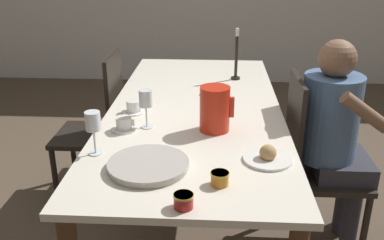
{
  "coord_description": "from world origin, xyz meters",
  "views": [
    {
      "loc": [
        0.11,
        -2.2,
        1.6
      ],
      "look_at": [
        0.0,
        -0.31,
        0.83
      ],
      "focal_mm": 40.0,
      "sensor_mm": 36.0,
      "label": 1
    }
  ],
  "objects_px": {
    "red_pitcher": "(215,109)",
    "candlestick_tall": "(236,60)",
    "serving_tray": "(148,165)",
    "chair_person_side": "(313,162)",
    "jam_jar_red": "(183,200)",
    "teacup_near_person": "(124,124)",
    "bread_plate": "(268,157)",
    "wine_glass_water": "(146,100)",
    "teacup_across": "(134,107)",
    "wine_glass_juice": "(93,124)",
    "chair_opposite": "(99,125)",
    "person_seated": "(335,131)",
    "jam_jar_amber": "(220,178)"
  },
  "relations": [
    {
      "from": "wine_glass_water",
      "to": "chair_opposite",
      "type": "bearing_deg",
      "value": 123.87
    },
    {
      "from": "chair_person_side",
      "to": "bread_plate",
      "type": "distance_m",
      "value": 0.66
    },
    {
      "from": "teacup_near_person",
      "to": "candlestick_tall",
      "type": "distance_m",
      "value": 1.05
    },
    {
      "from": "bread_plate",
      "to": "person_seated",
      "type": "bearing_deg",
      "value": 51.06
    },
    {
      "from": "wine_glass_juice",
      "to": "bread_plate",
      "type": "height_order",
      "value": "wine_glass_juice"
    },
    {
      "from": "wine_glass_juice",
      "to": "teacup_near_person",
      "type": "bearing_deg",
      "value": 74.82
    },
    {
      "from": "serving_tray",
      "to": "candlestick_tall",
      "type": "height_order",
      "value": "candlestick_tall"
    },
    {
      "from": "serving_tray",
      "to": "candlestick_tall",
      "type": "bearing_deg",
      "value": 72.58
    },
    {
      "from": "person_seated",
      "to": "wine_glass_water",
      "type": "bearing_deg",
      "value": -78.86
    },
    {
      "from": "red_pitcher",
      "to": "serving_tray",
      "type": "distance_m",
      "value": 0.49
    },
    {
      "from": "red_pitcher",
      "to": "bread_plate",
      "type": "xyz_separation_m",
      "value": [
        0.22,
        -0.3,
        -0.09
      ]
    },
    {
      "from": "chair_opposite",
      "to": "candlestick_tall",
      "type": "bearing_deg",
      "value": -76.92
    },
    {
      "from": "red_pitcher",
      "to": "candlestick_tall",
      "type": "distance_m",
      "value": 0.86
    },
    {
      "from": "chair_person_side",
      "to": "serving_tray",
      "type": "bearing_deg",
      "value": -52.82
    },
    {
      "from": "teacup_across",
      "to": "bread_plate",
      "type": "bearing_deg",
      "value": -38.23
    },
    {
      "from": "person_seated",
      "to": "bread_plate",
      "type": "xyz_separation_m",
      "value": [
        -0.41,
        -0.51,
        0.1
      ]
    },
    {
      "from": "person_seated",
      "to": "candlestick_tall",
      "type": "relative_size",
      "value": 3.5
    },
    {
      "from": "chair_opposite",
      "to": "red_pitcher",
      "type": "relative_size",
      "value": 4.52
    },
    {
      "from": "bread_plate",
      "to": "teacup_near_person",
      "type": "bearing_deg",
      "value": 156.88
    },
    {
      "from": "chair_opposite",
      "to": "teacup_near_person",
      "type": "relative_size",
      "value": 7.66
    },
    {
      "from": "red_pitcher",
      "to": "bread_plate",
      "type": "distance_m",
      "value": 0.39
    },
    {
      "from": "wine_glass_juice",
      "to": "jam_jar_amber",
      "type": "distance_m",
      "value": 0.59
    },
    {
      "from": "wine_glass_juice",
      "to": "jam_jar_red",
      "type": "xyz_separation_m",
      "value": [
        0.41,
        -0.38,
        -0.11
      ]
    },
    {
      "from": "serving_tray",
      "to": "jam_jar_amber",
      "type": "height_order",
      "value": "jam_jar_amber"
    },
    {
      "from": "serving_tray",
      "to": "red_pitcher",
      "type": "bearing_deg",
      "value": 56.98
    },
    {
      "from": "teacup_across",
      "to": "jam_jar_red",
      "type": "xyz_separation_m",
      "value": [
        0.33,
        -0.87,
        0.0
      ]
    },
    {
      "from": "candlestick_tall",
      "to": "wine_glass_water",
      "type": "bearing_deg",
      "value": -118.94
    },
    {
      "from": "red_pitcher",
      "to": "bread_plate",
      "type": "bearing_deg",
      "value": -53.68
    },
    {
      "from": "chair_person_side",
      "to": "bread_plate",
      "type": "relative_size",
      "value": 4.82
    },
    {
      "from": "wine_glass_juice",
      "to": "candlestick_tall",
      "type": "height_order",
      "value": "candlestick_tall"
    },
    {
      "from": "person_seated",
      "to": "serving_tray",
      "type": "distance_m",
      "value": 1.08
    },
    {
      "from": "chair_person_side",
      "to": "jam_jar_red",
      "type": "relative_size",
      "value": 13.88
    },
    {
      "from": "jam_jar_amber",
      "to": "candlestick_tall",
      "type": "bearing_deg",
      "value": 85.4
    },
    {
      "from": "teacup_across",
      "to": "jam_jar_red",
      "type": "height_order",
      "value": "teacup_across"
    },
    {
      "from": "teacup_near_person",
      "to": "red_pitcher",
      "type": "bearing_deg",
      "value": 2.95
    },
    {
      "from": "red_pitcher",
      "to": "person_seated",
      "type": "bearing_deg",
      "value": 17.95
    },
    {
      "from": "chair_opposite",
      "to": "jam_jar_red",
      "type": "relative_size",
      "value": 13.88
    },
    {
      "from": "chair_opposite",
      "to": "person_seated",
      "type": "distance_m",
      "value": 1.47
    },
    {
      "from": "teacup_near_person",
      "to": "teacup_across",
      "type": "xyz_separation_m",
      "value": [
        0.0,
        0.23,
        0.0
      ]
    },
    {
      "from": "wine_glass_water",
      "to": "serving_tray",
      "type": "relative_size",
      "value": 0.58
    },
    {
      "from": "wine_glass_juice",
      "to": "jam_jar_red",
      "type": "distance_m",
      "value": 0.57
    },
    {
      "from": "wine_glass_juice",
      "to": "teacup_across",
      "type": "bearing_deg",
      "value": 81.5
    },
    {
      "from": "chair_person_side",
      "to": "jam_jar_red",
      "type": "distance_m",
      "value": 1.12
    },
    {
      "from": "candlestick_tall",
      "to": "jam_jar_amber",
      "type": "bearing_deg",
      "value": -94.6
    },
    {
      "from": "person_seated",
      "to": "bread_plate",
      "type": "distance_m",
      "value": 0.66
    },
    {
      "from": "chair_person_side",
      "to": "teacup_near_person",
      "type": "bearing_deg",
      "value": -76.77
    },
    {
      "from": "teacup_across",
      "to": "candlestick_tall",
      "type": "relative_size",
      "value": 0.38
    },
    {
      "from": "teacup_across",
      "to": "wine_glass_water",
      "type": "bearing_deg",
      "value": -62.77
    },
    {
      "from": "serving_tray",
      "to": "wine_glass_juice",
      "type": "bearing_deg",
      "value": 154.23
    },
    {
      "from": "red_pitcher",
      "to": "serving_tray",
      "type": "xyz_separation_m",
      "value": [
        -0.26,
        -0.4,
        -0.09
      ]
    }
  ]
}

